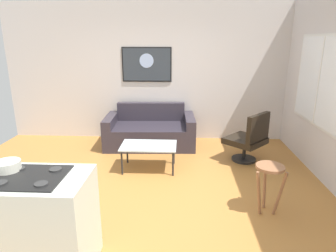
# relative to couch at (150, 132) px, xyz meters

# --- Properties ---
(ground) EXTENTS (6.40, 6.40, 0.04)m
(ground) POSITION_rel_couch_xyz_m (0.15, -1.91, -0.29)
(ground) COLOR #AF7336
(back_wall) EXTENTS (6.40, 0.05, 2.80)m
(back_wall) POSITION_rel_couch_xyz_m (0.15, 0.51, 1.13)
(back_wall) COLOR silver
(back_wall) RESTS_ON ground
(couch) EXTENTS (1.80, 1.02, 0.80)m
(couch) POSITION_rel_couch_xyz_m (0.00, 0.00, 0.00)
(couch) COLOR #2F2934
(couch) RESTS_ON ground
(coffee_table) EXTENTS (0.89, 0.56, 0.42)m
(coffee_table) POSITION_rel_couch_xyz_m (0.10, -1.17, 0.11)
(coffee_table) COLOR silver
(coffee_table) RESTS_ON ground
(armchair) EXTENTS (0.84, 0.84, 0.88)m
(armchair) POSITION_rel_couch_xyz_m (1.80, -0.78, 0.15)
(armchair) COLOR black
(armchair) RESTS_ON ground
(bar_stool) EXTENTS (0.38, 0.38, 0.62)m
(bar_stool) POSITION_rel_couch_xyz_m (1.69, -2.37, 0.22)
(bar_stool) COLOR #94603F
(bar_stool) RESTS_ON ground
(kitchen_counter) EXTENTS (1.55, 0.63, 0.95)m
(kitchen_counter) POSITION_rel_couch_xyz_m (-0.94, -3.42, 0.19)
(kitchen_counter) COLOR silver
(kitchen_counter) RESTS_ON ground
(mixing_bowl) EXTENTS (0.23, 0.23, 0.10)m
(mixing_bowl) POSITION_rel_couch_xyz_m (-0.91, -3.31, 0.70)
(mixing_bowl) COLOR silver
(mixing_bowl) RESTS_ON kitchen_counter
(wall_painting) EXTENTS (1.02, 0.03, 0.70)m
(wall_painting) POSITION_rel_couch_xyz_m (-0.10, 0.47, 1.30)
(wall_painting) COLOR black
(window) EXTENTS (0.03, 1.67, 1.40)m
(window) POSITION_rel_couch_xyz_m (2.73, -1.01, 1.18)
(window) COLOR silver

